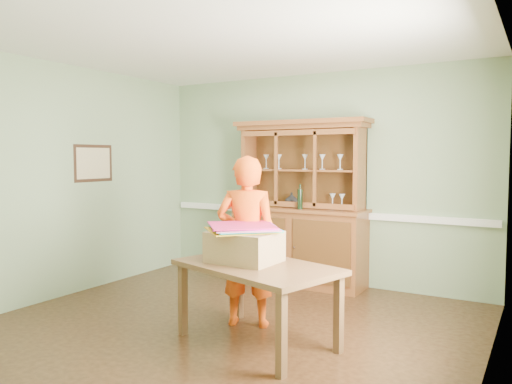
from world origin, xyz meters
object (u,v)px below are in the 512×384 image
Objects in this scene: china_hutch at (299,226)px; dining_table at (257,274)px; cardboard_box at (245,247)px; person at (247,241)px.

china_hutch is 2.16m from dining_table.
china_hutch is 1.33× the size of dining_table.
cardboard_box is at bearing -78.17° from china_hutch.
dining_table is at bearing -74.46° from china_hutch.
person is at bearing -81.55° from china_hutch.
dining_table is 0.53m from person.
dining_table is 2.71× the size of cardboard_box.
china_hutch is 2.09m from cardboard_box.
person is at bearing 147.60° from dining_table.
china_hutch is at bearing 101.83° from cardboard_box.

